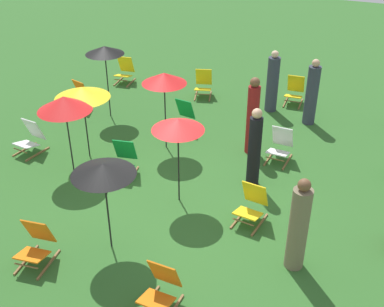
{
  "coord_description": "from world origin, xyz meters",
  "views": [
    {
      "loc": [
        3.66,
        -7.25,
        5.9
      ],
      "look_at": [
        0.0,
        1.2,
        0.5
      ],
      "focal_mm": 45.14,
      "sensor_mm": 36.0,
      "label": 1
    }
  ],
  "objects_px": {
    "umbrella_2": "(164,78)",
    "person_1": "(298,227)",
    "deckchair_1": "(251,205)",
    "deckchair_3": "(182,117)",
    "person_2": "(253,117)",
    "deckchair_7": "(125,71)",
    "deckchair_9": "(123,160)",
    "deckchair_12": "(78,97)",
    "umbrella_0": "(82,92)",
    "person_4": "(254,149)",
    "deckchair_10": "(30,138)",
    "umbrella_5": "(105,50)",
    "deckchair_0": "(36,245)",
    "deckchair_11": "(280,146)",
    "person_3": "(312,94)",
    "umbrella_1": "(178,125)",
    "person_0": "(272,83)",
    "umbrella_3": "(64,104)",
    "deckchair_13": "(203,84)",
    "deckchair_5": "(161,289)",
    "umbrella_4": "(103,169)"
  },
  "relations": [
    {
      "from": "deckchair_1",
      "to": "deckchair_13",
      "type": "height_order",
      "value": "same"
    },
    {
      "from": "deckchair_11",
      "to": "deckchair_3",
      "type": "bearing_deg",
      "value": 172.24
    },
    {
      "from": "deckchair_1",
      "to": "person_3",
      "type": "xyz_separation_m",
      "value": [
        0.16,
        4.7,
        0.47
      ]
    },
    {
      "from": "deckchair_10",
      "to": "deckchair_1",
      "type": "bearing_deg",
      "value": 2.65
    },
    {
      "from": "deckchair_3",
      "to": "person_3",
      "type": "height_order",
      "value": "person_3"
    },
    {
      "from": "person_0",
      "to": "deckchair_13",
      "type": "bearing_deg",
      "value": 72.63
    },
    {
      "from": "person_1",
      "to": "person_3",
      "type": "xyz_separation_m",
      "value": [
        -0.9,
        5.59,
        0.01
      ]
    },
    {
      "from": "person_3",
      "to": "deckchair_0",
      "type": "bearing_deg",
      "value": -176.66
    },
    {
      "from": "deckchair_10",
      "to": "umbrella_4",
      "type": "height_order",
      "value": "umbrella_4"
    },
    {
      "from": "deckchair_10",
      "to": "umbrella_5",
      "type": "bearing_deg",
      "value": 81.95
    },
    {
      "from": "deckchair_11",
      "to": "person_3",
      "type": "xyz_separation_m",
      "value": [
        0.23,
        2.21,
        0.47
      ]
    },
    {
      "from": "person_2",
      "to": "person_4",
      "type": "bearing_deg",
      "value": -128.57
    },
    {
      "from": "person_1",
      "to": "deckchair_12",
      "type": "bearing_deg",
      "value": 69.69
    },
    {
      "from": "deckchair_11",
      "to": "person_2",
      "type": "distance_m",
      "value": 0.93
    },
    {
      "from": "umbrella_5",
      "to": "deckchair_3",
      "type": "bearing_deg",
      "value": 0.71
    },
    {
      "from": "deckchair_1",
      "to": "person_0",
      "type": "xyz_separation_m",
      "value": [
        -1.01,
        5.08,
        0.45
      ]
    },
    {
      "from": "deckchair_7",
      "to": "umbrella_3",
      "type": "relative_size",
      "value": 0.45
    },
    {
      "from": "umbrella_2",
      "to": "person_3",
      "type": "relative_size",
      "value": 1.08
    },
    {
      "from": "umbrella_4",
      "to": "person_1",
      "type": "relative_size",
      "value": 0.99
    },
    {
      "from": "deckchair_3",
      "to": "person_4",
      "type": "xyz_separation_m",
      "value": [
        2.45,
        -1.71,
        0.49
      ]
    },
    {
      "from": "deckchair_11",
      "to": "deckchair_13",
      "type": "relative_size",
      "value": 0.96
    },
    {
      "from": "person_1",
      "to": "person_4",
      "type": "height_order",
      "value": "person_4"
    },
    {
      "from": "umbrella_2",
      "to": "umbrella_5",
      "type": "bearing_deg",
      "value": 156.17
    },
    {
      "from": "deckchair_7",
      "to": "person_1",
      "type": "distance_m",
      "value": 9.3
    },
    {
      "from": "deckchair_1",
      "to": "person_1",
      "type": "distance_m",
      "value": 1.45
    },
    {
      "from": "deckchair_3",
      "to": "person_2",
      "type": "relative_size",
      "value": 0.44
    },
    {
      "from": "umbrella_3",
      "to": "person_4",
      "type": "xyz_separation_m",
      "value": [
        3.88,
        1.12,
        -0.81
      ]
    },
    {
      "from": "deckchair_0",
      "to": "deckchair_10",
      "type": "height_order",
      "value": "same"
    },
    {
      "from": "deckchair_7",
      "to": "deckchair_9",
      "type": "bearing_deg",
      "value": -68.02
    },
    {
      "from": "deckchair_10",
      "to": "person_1",
      "type": "height_order",
      "value": "person_1"
    },
    {
      "from": "deckchair_12",
      "to": "umbrella_3",
      "type": "distance_m",
      "value": 3.61
    },
    {
      "from": "deckchair_1",
      "to": "umbrella_3",
      "type": "bearing_deg",
      "value": -175.34
    },
    {
      "from": "deckchair_1",
      "to": "person_1",
      "type": "height_order",
      "value": "person_1"
    },
    {
      "from": "deckchair_3",
      "to": "umbrella_3",
      "type": "distance_m",
      "value": 3.43
    },
    {
      "from": "umbrella_2",
      "to": "deckchair_0",
      "type": "bearing_deg",
      "value": -93.33
    },
    {
      "from": "deckchair_13",
      "to": "umbrella_2",
      "type": "xyz_separation_m",
      "value": [
        0.36,
        -3.29,
        1.44
      ]
    },
    {
      "from": "umbrella_1",
      "to": "umbrella_3",
      "type": "xyz_separation_m",
      "value": [
        -2.68,
        0.07,
        -0.08
      ]
    },
    {
      "from": "person_4",
      "to": "person_3",
      "type": "bearing_deg",
      "value": 139.11
    },
    {
      "from": "deckchair_9",
      "to": "deckchair_11",
      "type": "xyz_separation_m",
      "value": [
        3.03,
        2.0,
        0.0
      ]
    },
    {
      "from": "deckchair_10",
      "to": "umbrella_3",
      "type": "height_order",
      "value": "umbrella_3"
    },
    {
      "from": "deckchair_12",
      "to": "person_1",
      "type": "relative_size",
      "value": 0.49
    },
    {
      "from": "deckchair_9",
      "to": "umbrella_1",
      "type": "xyz_separation_m",
      "value": [
        1.54,
        -0.4,
        1.38
      ]
    },
    {
      "from": "umbrella_3",
      "to": "person_4",
      "type": "distance_m",
      "value": 4.12
    },
    {
      "from": "umbrella_1",
      "to": "person_3",
      "type": "relative_size",
      "value": 1.04
    },
    {
      "from": "deckchair_5",
      "to": "person_4",
      "type": "distance_m",
      "value": 3.92
    },
    {
      "from": "deckchair_1",
      "to": "person_1",
      "type": "bearing_deg",
      "value": -33.4
    },
    {
      "from": "umbrella_2",
      "to": "person_1",
      "type": "distance_m",
      "value": 4.89
    },
    {
      "from": "deckchair_11",
      "to": "person_1",
      "type": "height_order",
      "value": "person_1"
    },
    {
      "from": "deckchair_11",
      "to": "person_3",
      "type": "relative_size",
      "value": 0.46
    },
    {
      "from": "umbrella_0",
      "to": "umbrella_2",
      "type": "distance_m",
      "value": 1.88
    }
  ]
}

